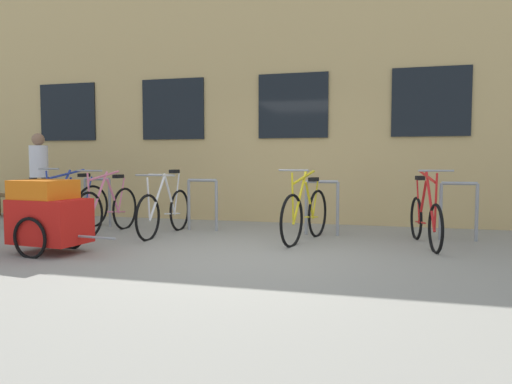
% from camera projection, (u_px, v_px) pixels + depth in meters
% --- Properties ---
extents(ground_plane, '(42.00, 42.00, 0.00)m').
position_uv_depth(ground_plane, '(245.00, 256.00, 5.86)').
color(ground_plane, gray).
extents(storefront_building, '(28.00, 7.97, 4.96)m').
position_uv_depth(storefront_building, '(320.00, 111.00, 12.60)').
color(storefront_building, tan).
rests_on(storefront_building, ground).
extents(bike_rack, '(6.54, 0.05, 0.87)m').
position_uv_depth(bike_rack, '(260.00, 201.00, 7.73)').
color(bike_rack, gray).
rests_on(bike_rack, ground).
extents(bicycle_yellow, '(0.53, 1.70, 1.08)m').
position_uv_depth(bicycle_yellow, '(305.00, 214.00, 6.94)').
color(bicycle_yellow, black).
rests_on(bicycle_yellow, ground).
extents(bicycle_red, '(0.45, 1.71, 1.08)m').
position_uv_depth(bicycle_red, '(425.00, 219.00, 6.61)').
color(bicycle_red, black).
rests_on(bicycle_red, ground).
extents(bicycle_white, '(0.44, 1.77, 1.04)m').
position_uv_depth(bicycle_white, '(165.00, 210.00, 7.52)').
color(bicycle_white, black).
rests_on(bicycle_white, ground).
extents(bicycle_pink, '(0.44, 1.73, 1.05)m').
position_uv_depth(bicycle_pink, '(108.00, 209.00, 7.70)').
color(bicycle_pink, black).
rests_on(bicycle_pink, ground).
extents(bicycle_blue, '(0.48, 1.70, 1.08)m').
position_uv_depth(bicycle_blue, '(71.00, 207.00, 7.96)').
color(bicycle_blue, black).
rests_on(bicycle_blue, ground).
extents(bike_trailer, '(1.48, 0.75, 0.95)m').
position_uv_depth(bike_trailer, '(49.00, 215.00, 6.05)').
color(bike_trailer, red).
rests_on(bike_trailer, ground).
extents(wooden_bench, '(1.88, 0.40, 0.47)m').
position_uv_depth(wooden_bench, '(22.00, 200.00, 9.80)').
color(wooden_bench, brown).
rests_on(wooden_bench, ground).
extents(person_by_bench, '(0.35, 0.32, 1.66)m').
position_uv_depth(person_by_bench, '(39.00, 172.00, 8.60)').
color(person_by_bench, '#3F3F42').
rests_on(person_by_bench, ground).
extents(backpack, '(0.32, 0.25, 0.44)m').
position_uv_depth(backpack, '(15.00, 216.00, 8.24)').
color(backpack, '#1E4C1E').
rests_on(backpack, ground).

